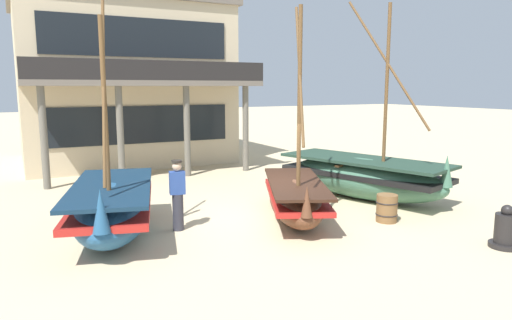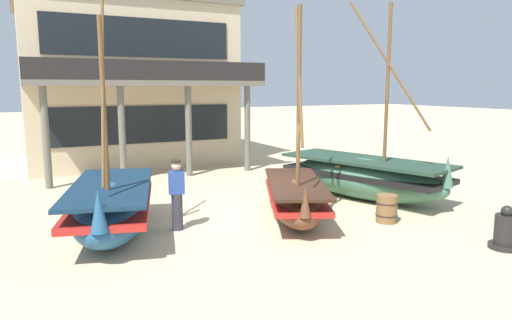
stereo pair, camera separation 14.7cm
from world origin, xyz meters
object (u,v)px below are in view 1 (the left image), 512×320
object	(u,v)px
fishing_boat_centre_large	(364,176)
wooden_barrel	(387,208)
fishing_boat_near_left	(296,198)
fishing_boat_far_right	(112,208)
fisherman_by_hull	(178,196)
harbor_building_main	(122,83)
capstan_winch	(505,231)

from	to	relation	value
fishing_boat_centre_large	wooden_barrel	distance (m)	2.56
fishing_boat_near_left	wooden_barrel	distance (m)	2.31
fishing_boat_centre_large	fishing_boat_far_right	size ratio (longest dim) A/B	1.08
fisherman_by_hull	harbor_building_main	size ratio (longest dim) A/B	0.18
fisherman_by_hull	fishing_boat_near_left	bearing A→B (deg)	-9.84
fishing_boat_near_left	capstan_winch	distance (m)	4.77
fishing_boat_near_left	wooden_barrel	xyz separation A→B (m)	(1.92, -1.26, -0.22)
fishing_boat_centre_large	wooden_barrel	xyz separation A→B (m)	(-1.17, -2.25, -0.33)
fishing_boat_far_right	capstan_winch	distance (m)	8.59
fishing_boat_near_left	fishing_boat_far_right	bearing A→B (deg)	169.72
capstan_winch	fishing_boat_centre_large	bearing A→B (deg)	86.49
fisherman_by_hull	wooden_barrel	bearing A→B (deg)	-19.97
fishing_boat_near_left	fishing_boat_centre_large	bearing A→B (deg)	17.78
fishing_boat_far_right	fisherman_by_hull	bearing A→B (deg)	-11.19
fishing_boat_far_right	capstan_winch	bearing A→B (deg)	-32.89
fishing_boat_far_right	wooden_barrel	size ratio (longest dim) A/B	7.79
fisherman_by_hull	capstan_winch	size ratio (longest dim) A/B	1.81
capstan_winch	fishing_boat_far_right	bearing A→B (deg)	147.11
fishing_boat_centre_large	wooden_barrel	world-z (taller)	fishing_boat_centre_large
fishing_boat_near_left	fisherman_by_hull	distance (m)	3.02
fishing_boat_far_right	harbor_building_main	xyz separation A→B (m)	(2.69, 11.37, 2.90)
fishing_boat_near_left	capstan_winch	world-z (taller)	fishing_boat_near_left
fishing_boat_far_right	harbor_building_main	bearing A→B (deg)	76.71
fishing_boat_far_right	wooden_barrel	distance (m)	6.67
fishing_boat_near_left	harbor_building_main	bearing A→B (deg)	98.08
fishing_boat_centre_large	harbor_building_main	bearing A→B (deg)	113.33
fishing_boat_centre_large	fisherman_by_hull	size ratio (longest dim) A/B	3.50
wooden_barrel	fishing_boat_centre_large	bearing A→B (deg)	62.52
fishing_boat_centre_large	fisherman_by_hull	world-z (taller)	fishing_boat_centre_large
fishing_boat_near_left	fisherman_by_hull	world-z (taller)	fishing_boat_near_left
wooden_barrel	fisherman_by_hull	bearing A→B (deg)	160.03
fisherman_by_hull	harbor_building_main	bearing A→B (deg)	83.96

